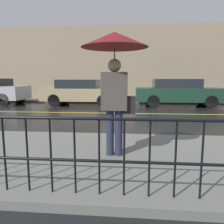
# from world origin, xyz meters

# --- Properties ---
(ground_plane) EXTENTS (80.00, 80.00, 0.00)m
(ground_plane) POSITION_xyz_m (0.00, 0.00, 0.00)
(ground_plane) COLOR black
(sidewalk_near) EXTENTS (28.00, 3.15, 0.12)m
(sidewalk_near) POSITION_xyz_m (0.00, -5.55, 0.06)
(sidewalk_near) COLOR slate
(sidewalk_near) RESTS_ON ground_plane
(sidewalk_far) EXTENTS (28.00, 1.86, 0.12)m
(sidewalk_far) POSITION_xyz_m (0.00, 4.91, 0.06)
(sidewalk_far) COLOR slate
(sidewalk_far) RESTS_ON ground_plane
(lane_marking) EXTENTS (25.20, 0.12, 0.01)m
(lane_marking) POSITION_xyz_m (0.00, 0.00, 0.00)
(lane_marking) COLOR gold
(lane_marking) RESTS_ON ground_plane
(building_storefront) EXTENTS (28.00, 0.30, 5.03)m
(building_storefront) POSITION_xyz_m (0.00, 5.99, 2.52)
(building_storefront) COLOR gray
(building_storefront) RESTS_ON ground_plane
(railing_foreground) EXTENTS (12.00, 0.04, 0.92)m
(railing_foreground) POSITION_xyz_m (-0.00, -6.88, 0.68)
(railing_foreground) COLOR black
(railing_foreground) RESTS_ON sidewalk_near
(pedestrian) EXTENTS (1.12, 1.12, 2.11)m
(pedestrian) POSITION_xyz_m (-0.36, -5.52, 1.82)
(pedestrian) COLOR #23283D
(pedestrian) RESTS_ON sidewalk_near
(car_tan) EXTENTS (4.26, 1.86, 1.43)m
(car_tan) POSITION_xyz_m (-2.90, 2.84, 0.74)
(car_tan) COLOR tan
(car_tan) RESTS_ON ground_plane
(car_dark_green) EXTENTS (4.65, 1.72, 1.46)m
(car_dark_green) POSITION_xyz_m (2.45, 2.84, 0.75)
(car_dark_green) COLOR #193828
(car_dark_green) RESTS_ON ground_plane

